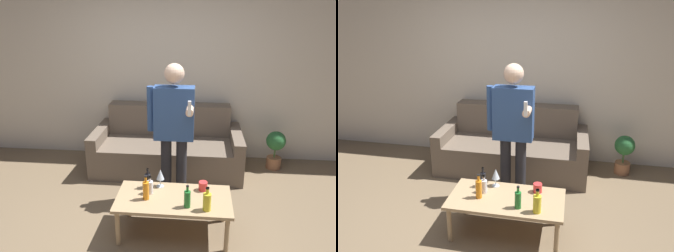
# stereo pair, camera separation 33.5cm
# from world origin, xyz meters

# --- Properties ---
(ground_plane) EXTENTS (16.00, 16.00, 0.00)m
(ground_plane) POSITION_xyz_m (0.00, 0.00, 0.00)
(ground_plane) COLOR #756047
(wall_back) EXTENTS (8.00, 0.06, 2.70)m
(wall_back) POSITION_xyz_m (0.00, 2.12, 1.35)
(wall_back) COLOR beige
(wall_back) RESTS_ON ground_plane
(couch) EXTENTS (1.96, 0.90, 0.84)m
(couch) POSITION_xyz_m (0.09, 1.67, 0.30)
(couch) COLOR #6B5B4C
(couch) RESTS_ON ground_plane
(coffee_table) EXTENTS (1.09, 0.56, 0.39)m
(coffee_table) POSITION_xyz_m (0.29, 0.24, 0.35)
(coffee_table) COLOR tan
(coffee_table) RESTS_ON ground_plane
(bottle_orange) EXTENTS (0.06, 0.06, 0.18)m
(bottle_orange) POSITION_xyz_m (0.05, 0.30, 0.46)
(bottle_orange) COLOR silver
(bottle_orange) RESTS_ON coffee_table
(bottle_green) EXTENTS (0.06, 0.06, 0.24)m
(bottle_green) POSITION_xyz_m (0.03, 0.20, 0.49)
(bottle_green) COLOR orange
(bottle_green) RESTS_ON coffee_table
(bottle_dark) EXTENTS (0.06, 0.06, 0.21)m
(bottle_dark) POSITION_xyz_m (0.02, 0.40, 0.48)
(bottle_dark) COLOR black
(bottle_dark) RESTS_ON coffee_table
(bottle_yellow) EXTENTS (0.07, 0.07, 0.23)m
(bottle_yellow) POSITION_xyz_m (0.60, 0.07, 0.48)
(bottle_yellow) COLOR yellow
(bottle_yellow) RESTS_ON coffee_table
(bottle_red) EXTENTS (0.06, 0.06, 0.22)m
(bottle_red) POSITION_xyz_m (0.42, 0.10, 0.48)
(bottle_red) COLOR #23752D
(bottle_red) RESTS_ON coffee_table
(wine_glass_near) EXTENTS (0.08, 0.08, 0.19)m
(wine_glass_near) POSITION_xyz_m (0.14, 0.44, 0.52)
(wine_glass_near) COLOR silver
(wine_glass_near) RESTS_ON coffee_table
(cup_on_table) EXTENTS (0.09, 0.09, 0.09)m
(cup_on_table) POSITION_xyz_m (0.56, 0.41, 0.44)
(cup_on_table) COLOR red
(cup_on_table) RESTS_ON coffee_table
(person_standing_front) EXTENTS (0.50, 0.41, 1.57)m
(person_standing_front) POSITION_xyz_m (0.23, 0.84, 0.92)
(person_standing_front) COLOR #232328
(person_standing_front) RESTS_ON ground_plane
(potted_plant) EXTENTS (0.26, 0.26, 0.53)m
(potted_plant) POSITION_xyz_m (1.55, 1.78, 0.32)
(potted_plant) COLOR #936042
(potted_plant) RESTS_ON ground_plane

